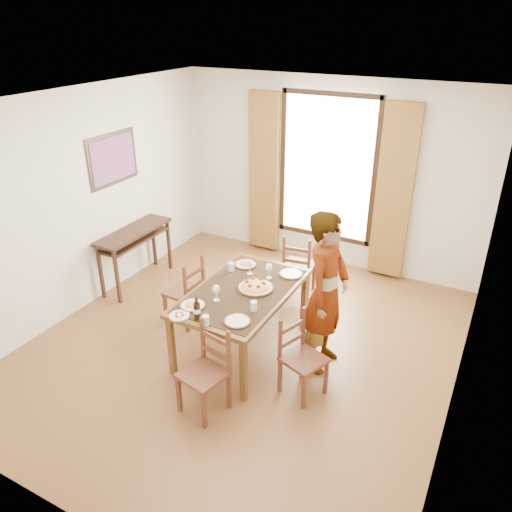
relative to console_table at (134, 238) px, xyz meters
The scene contains 22 objects.
ground 2.22m from the console_table, 16.47° to the right, with size 5.00×5.00×0.00m, color #4E2A18.
room_shell 2.25m from the console_table, 13.10° to the right, with size 4.60×5.10×2.74m.
console_table is the anchor object (origin of this frame).
dining_table 2.14m from the console_table, 17.46° to the right, with size 0.97×1.60×0.76m.
chair_west 1.32m from the console_table, 23.08° to the right, with size 0.41×0.41×0.88m.
chair_north 2.26m from the console_table, 19.80° to the left, with size 0.44×0.44×0.88m.
chair_south 2.76m from the console_table, 36.64° to the right, with size 0.46×0.46×0.88m.
chair_east 3.09m from the console_table, 18.99° to the right, with size 0.48×0.48×0.85m.
man 2.98m from the console_table, ahead, with size 0.46×0.66×1.76m, color #9B9DA4.
plate_sw 2.12m from the console_table, 33.55° to the right, with size 0.27×0.27×0.05m, color silver, non-canonical shape.
plate_se 2.60m from the console_table, 27.57° to the right, with size 0.27×0.27×0.05m, color silver, non-canonical shape.
plate_nw 1.80m from the console_table, ahead, with size 0.27×0.27×0.05m, color silver, non-canonical shape.
plate_ne 2.37m from the console_table, ahead, with size 0.27×0.27×0.05m, color silver, non-canonical shape.
pasta_platter 2.23m from the console_table, 14.41° to the right, with size 0.40×0.40×0.10m, color #C16818, non-canonical shape.
caprese_plate 2.23m from the console_table, 38.29° to the right, with size 0.20×0.20×0.04m, color silver, non-canonical shape.
wine_glass_a 2.14m from the console_table, 26.57° to the right, with size 0.08×0.08×0.18m, color white, non-canonical shape.
wine_glass_b 2.20m from the console_table, ahead, with size 0.08×0.08×0.18m, color white, non-canonical shape.
wine_glass_c 1.97m from the console_table, ahead, with size 0.08×0.08×0.18m, color white, non-canonical shape.
tumbler_a 2.53m from the console_table, 21.86° to the right, with size 0.07×0.07×0.10m, color silver.
tumbler_b 1.75m from the console_table, 10.43° to the right, with size 0.07×0.07×0.10m, color silver.
tumbler_c 2.48m from the console_table, 33.87° to the right, with size 0.07×0.07×0.10m, color silver.
wine_bottle 2.36m from the console_table, 34.71° to the right, with size 0.07×0.07×0.25m, color black, non-canonical shape.
Camera 1 is at (2.32, -4.08, 3.46)m, focal length 35.00 mm.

